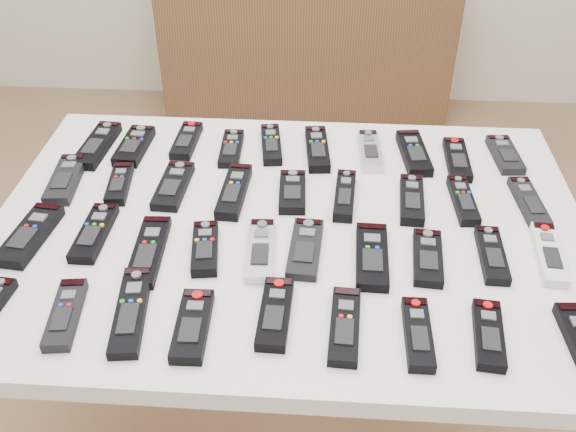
# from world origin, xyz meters

# --- Properties ---
(ground) EXTENTS (4.00, 4.00, 0.00)m
(ground) POSITION_xyz_m (0.00, 0.00, 0.00)
(ground) COLOR #986A4D
(ground) RESTS_ON ground
(table) EXTENTS (1.25, 0.88, 0.78)m
(table) POSITION_xyz_m (-0.04, -0.14, 0.72)
(table) COLOR white
(table) RESTS_ON ground
(sideboard) EXTENTS (1.40, 0.50, 0.69)m
(sideboard) POSITION_xyz_m (-0.08, 1.78, 0.34)
(sideboard) COLOR #503220
(sideboard) RESTS_ON ground
(remote_0) EXTENTS (0.07, 0.20, 0.02)m
(remote_0) POSITION_xyz_m (-0.53, 0.12, 0.79)
(remote_0) COLOR black
(remote_0) RESTS_ON table
(remote_1) EXTENTS (0.07, 0.17, 0.02)m
(remote_1) POSITION_xyz_m (-0.43, 0.13, 0.79)
(remote_1) COLOR black
(remote_1) RESTS_ON table
(remote_2) EXTENTS (0.06, 0.16, 0.02)m
(remote_2) POSITION_xyz_m (-0.31, 0.16, 0.79)
(remote_2) COLOR black
(remote_2) RESTS_ON table
(remote_3) EXTENTS (0.05, 0.16, 0.02)m
(remote_3) POSITION_xyz_m (-0.20, 0.13, 0.79)
(remote_3) COLOR black
(remote_3) RESTS_ON table
(remote_4) EXTENTS (0.07, 0.17, 0.02)m
(remote_4) POSITION_xyz_m (-0.10, 0.16, 0.79)
(remote_4) COLOR black
(remote_4) RESTS_ON table
(remote_5) EXTENTS (0.07, 0.19, 0.02)m
(remote_5) POSITION_xyz_m (0.02, 0.14, 0.79)
(remote_5) COLOR black
(remote_5) RESTS_ON table
(remote_6) EXTENTS (0.06, 0.16, 0.02)m
(remote_6) POSITION_xyz_m (0.14, 0.14, 0.79)
(remote_6) COLOR #B7B7BC
(remote_6) RESTS_ON table
(remote_7) EXTENTS (0.08, 0.19, 0.02)m
(remote_7) POSITION_xyz_m (0.25, 0.14, 0.79)
(remote_7) COLOR black
(remote_7) RESTS_ON table
(remote_8) EXTENTS (0.05, 0.17, 0.02)m
(remote_8) POSITION_xyz_m (0.35, 0.12, 0.79)
(remote_8) COLOR black
(remote_8) RESTS_ON table
(remote_9) EXTENTS (0.07, 0.16, 0.02)m
(remote_9) POSITION_xyz_m (0.47, 0.15, 0.79)
(remote_9) COLOR black
(remote_9) RESTS_ON table
(remote_10) EXTENTS (0.07, 0.18, 0.02)m
(remote_10) POSITION_xyz_m (-0.55, -0.03, 0.79)
(remote_10) COLOR black
(remote_10) RESTS_ON table
(remote_11) EXTENTS (0.06, 0.15, 0.02)m
(remote_11) POSITION_xyz_m (-0.43, -0.04, 0.79)
(remote_11) COLOR black
(remote_11) RESTS_ON table
(remote_12) EXTENTS (0.07, 0.18, 0.02)m
(remote_12) POSITION_xyz_m (-0.30, -0.03, 0.79)
(remote_12) COLOR black
(remote_12) RESTS_ON table
(remote_13) EXTENTS (0.06, 0.19, 0.02)m
(remote_13) POSITION_xyz_m (-0.16, -0.05, 0.79)
(remote_13) COLOR black
(remote_13) RESTS_ON table
(remote_14) EXTENTS (0.06, 0.15, 0.02)m
(remote_14) POSITION_xyz_m (-0.03, -0.04, 0.79)
(remote_14) COLOR black
(remote_14) RESTS_ON table
(remote_15) EXTENTS (0.05, 0.17, 0.02)m
(remote_15) POSITION_xyz_m (0.08, -0.05, 0.79)
(remote_15) COLOR black
(remote_15) RESTS_ON table
(remote_16) EXTENTS (0.06, 0.17, 0.02)m
(remote_16) POSITION_xyz_m (0.23, -0.06, 0.79)
(remote_16) COLOR black
(remote_16) RESTS_ON table
(remote_17) EXTENTS (0.05, 0.17, 0.02)m
(remote_17) POSITION_xyz_m (0.34, -0.05, 0.79)
(remote_17) COLOR black
(remote_17) RESTS_ON table
(remote_18) EXTENTS (0.06, 0.18, 0.02)m
(remote_18) POSITION_xyz_m (0.48, -0.05, 0.79)
(remote_18) COLOR black
(remote_18) RESTS_ON table
(remote_19) EXTENTS (0.08, 0.19, 0.02)m
(remote_19) POSITION_xyz_m (-0.55, -0.23, 0.79)
(remote_19) COLOR black
(remote_19) RESTS_ON table
(remote_20) EXTENTS (0.05, 0.18, 0.02)m
(remote_20) POSITION_xyz_m (-0.43, -0.21, 0.79)
(remote_20) COLOR black
(remote_20) RESTS_ON table
(remote_21) EXTENTS (0.06, 0.20, 0.02)m
(remote_21) POSITION_xyz_m (-0.30, -0.26, 0.79)
(remote_21) COLOR black
(remote_21) RESTS_ON table
(remote_22) EXTENTS (0.07, 0.15, 0.02)m
(remote_22) POSITION_xyz_m (-0.19, -0.25, 0.79)
(remote_22) COLOR black
(remote_22) RESTS_ON table
(remote_23) EXTENTS (0.06, 0.18, 0.02)m
(remote_23) POSITION_xyz_m (-0.08, -0.24, 0.79)
(remote_23) COLOR #B7B7BC
(remote_23) RESTS_ON table
(remote_24) EXTENTS (0.07, 0.17, 0.02)m
(remote_24) POSITION_xyz_m (0.00, -0.23, 0.79)
(remote_24) COLOR black
(remote_24) RESTS_ON table
(remote_25) EXTENTS (0.07, 0.18, 0.02)m
(remote_25) POSITION_xyz_m (0.13, -0.25, 0.79)
(remote_25) COLOR black
(remote_25) RESTS_ON table
(remote_26) EXTENTS (0.07, 0.16, 0.02)m
(remote_26) POSITION_xyz_m (0.24, -0.24, 0.79)
(remote_26) COLOR black
(remote_26) RESTS_ON table
(remote_27) EXTENTS (0.05, 0.16, 0.02)m
(remote_27) POSITION_xyz_m (0.37, -0.23, 0.79)
(remote_27) COLOR black
(remote_27) RESTS_ON table
(remote_28) EXTENTS (0.06, 0.18, 0.02)m
(remote_28) POSITION_xyz_m (0.48, -0.22, 0.79)
(remote_28) COLOR silver
(remote_28) RESTS_ON table
(remote_30) EXTENTS (0.07, 0.17, 0.02)m
(remote_30) POSITION_xyz_m (-0.41, -0.44, 0.79)
(remote_30) COLOR black
(remote_30) RESTS_ON table
(remote_31) EXTENTS (0.08, 0.21, 0.02)m
(remote_31) POSITION_xyz_m (-0.30, -0.42, 0.79)
(remote_31) COLOR black
(remote_31) RESTS_ON table
(remote_32) EXTENTS (0.06, 0.16, 0.02)m
(remote_32) POSITION_xyz_m (-0.18, -0.45, 0.79)
(remote_32) COLOR black
(remote_32) RESTS_ON table
(remote_33) EXTENTS (0.06, 0.16, 0.02)m
(remote_33) POSITION_xyz_m (-0.04, -0.41, 0.79)
(remote_33) COLOR black
(remote_33) RESTS_ON table
(remote_34) EXTENTS (0.06, 0.17, 0.02)m
(remote_34) POSITION_xyz_m (0.08, -0.43, 0.79)
(remote_34) COLOR black
(remote_34) RESTS_ON table
(remote_35) EXTENTS (0.04, 0.16, 0.02)m
(remote_35) POSITION_xyz_m (0.20, -0.45, 0.79)
(remote_35) COLOR black
(remote_35) RESTS_ON table
(remote_36) EXTENTS (0.06, 0.15, 0.02)m
(remote_36) POSITION_xyz_m (0.32, -0.44, 0.79)
(remote_36) COLOR black
(remote_36) RESTS_ON table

